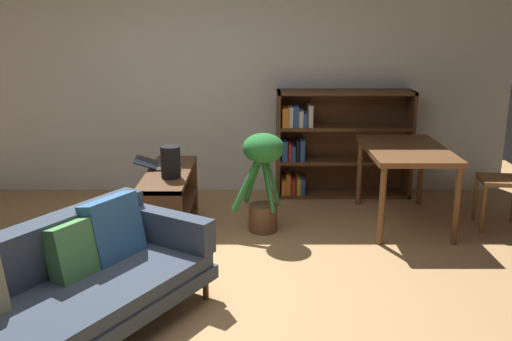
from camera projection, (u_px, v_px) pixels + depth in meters
ground_plane at (185, 296)px, 4.14m from camera, size 8.16×8.16×0.00m
back_wall_panel at (210, 75)px, 6.39m from camera, size 6.80×0.10×2.70m
fabric_couch at (63, 284)px, 3.53m from camera, size 1.73×2.08×0.78m
media_console at (169, 204)px, 5.27m from camera, size 0.40×1.22×0.61m
open_laptop at (160, 165)px, 5.34m from camera, size 0.46×0.35×0.09m
desk_speaker at (169, 162)px, 4.95m from camera, size 0.17×0.17×0.28m
potted_floor_plant at (262, 171)px, 5.26m from camera, size 0.50×0.51×0.95m
dining_table at (404, 156)px, 5.46m from camera, size 0.76×1.23×0.77m
dining_chair_near at (509, 176)px, 5.36m from camera, size 0.46×0.44×0.92m
bookshelf at (332, 143)px, 6.40m from camera, size 1.51×0.36×1.20m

